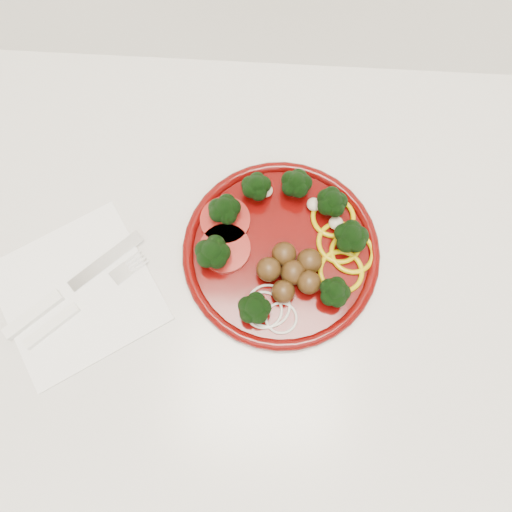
# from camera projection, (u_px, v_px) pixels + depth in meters

# --- Properties ---
(counter) EXTENTS (2.40, 0.60, 0.90)m
(counter) POSITION_uv_depth(u_px,v_px,m) (311.00, 328.00, 1.04)
(counter) COLOR silver
(counter) RESTS_ON ground
(plate) EXTENTS (0.24, 0.24, 0.05)m
(plate) POSITION_uv_depth(u_px,v_px,m) (282.00, 248.00, 0.60)
(plate) COLOR #4C0504
(plate) RESTS_ON counter
(napkin) EXTENTS (0.24, 0.24, 0.00)m
(napkin) POSITION_uv_depth(u_px,v_px,m) (78.00, 293.00, 0.60)
(napkin) COLOR white
(napkin) RESTS_ON counter
(knife) EXTENTS (0.15, 0.14, 0.01)m
(knife) POSITION_uv_depth(u_px,v_px,m) (57.00, 297.00, 0.60)
(knife) COLOR silver
(knife) RESTS_ON napkin
(fork) EXTENTS (0.13, 0.13, 0.01)m
(fork) POSITION_uv_depth(u_px,v_px,m) (66.00, 315.00, 0.59)
(fork) COLOR white
(fork) RESTS_ON napkin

